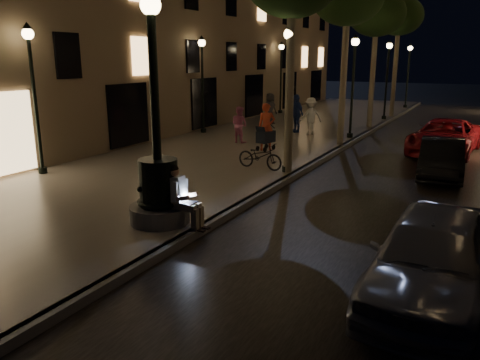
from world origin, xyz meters
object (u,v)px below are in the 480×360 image
Objects in this scene: lamp_left_c at (281,68)px; stroller at (266,137)px; car_front at (431,256)px; fountain_lamppost at (158,180)px; car_third at (445,137)px; lamp_curb_a at (288,80)px; car_second at (441,158)px; lamp_curb_b at (354,73)px; bicycle at (260,156)px; lamp_left_a at (33,80)px; pedestrian_red at (267,127)px; lamp_curb_c at (388,70)px; pedestrian_pink at (239,125)px; pedestrian_dark at (270,109)px; lamp_curb_d at (409,67)px; seated_man_laptop at (181,195)px; tree_third at (377,14)px; pedestrian_blue at (296,113)px; lamp_left_b at (202,72)px; tree_far at (399,17)px; pedestrian_white at (311,116)px.

lamp_left_c reaches higher than stroller.
fountain_lamppost is at bearing 177.02° from car_front.
fountain_lamppost is 13.85m from car_third.
lamp_curb_a is 5.85m from car_second.
lamp_curb_b is 2.80× the size of bicycle.
lamp_left_a reaches higher than car_second.
lamp_left_a is at bearing -156.56° from pedestrian_red.
pedestrian_pink is at bearing -109.03° from lamp_curb_c.
lamp_curb_b and lamp_left_c have the same top height.
lamp_left_a is 1.00× the size of lamp_left_c.
pedestrian_dark is 1.04× the size of bicycle.
lamp_curb_d reaches higher than car_third.
lamp_left_a is at bearing -155.36° from car_second.
seated_man_laptop is at bearing -165.79° from bicycle.
lamp_curb_c is (0.00, 16.00, 0.00)m from lamp_curb_a.
car_second is 2.19× the size of pedestrian_dark.
pedestrian_red is (-7.49, 9.67, 0.42)m from car_front.
pedestrian_red is at bearing -104.06° from tree_third.
car_second is at bearing -71.17° from lamp_curb_c.
lamp_curb_b is at bearing 59.39° from lamp_left_a.
lamp_left_a is at bearing -73.24° from pedestrian_blue.
lamp_left_a is 13.19m from pedestrian_blue.
stroller is 0.69× the size of pedestrian_pink.
car_front is 2.28× the size of pedestrian_blue.
lamp_left_a is 8.96m from stroller.
lamp_curb_c is at bearing 54.63° from lamp_left_b.
tree_far is 11.40m from pedestrian_blue.
car_third is at bearing 24.14° from pedestrian_blue.
fountain_lamppost is at bearing -17.35° from lamp_left_a.
tree_far reaches higher than lamp_left_c.
car_third is at bearing 40.71° from stroller.
lamp_left_c is 2.62× the size of pedestrian_white.
pedestrian_pink is at bearing -75.49° from lamp_left_c.
tree_far is at bearing 48.96° from pedestrian_red.
car_third is 3.00× the size of bicycle.
tree_far is at bearing -89.24° from lamp_curb_d.
pedestrian_white reaches higher than car_front.
pedestrian_white is at bearing 175.60° from car_third.
lamp_curb_a is (-0.08, -18.00, -3.20)m from tree_far.
tree_far is at bearing 101.65° from car_second.
pedestrian_dark reaches higher than car_second.
tree_third is (0.70, 18.00, 4.93)m from fountain_lamppost.
lamp_curb_a is at bearing -82.88° from bicycle.
lamp_left_b is at bearing 51.28° from bicycle.
car_second reaches higher than bicycle.
car_second is at bearing -81.31° from car_third.
lamp_left_c is 18.01m from car_second.
pedestrian_red is at bearing -46.65° from pedestrian_blue.
car_second is at bearing -37.45° from pedestrian_red.
pedestrian_blue is (-0.72, 5.18, -0.00)m from pedestrian_red.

